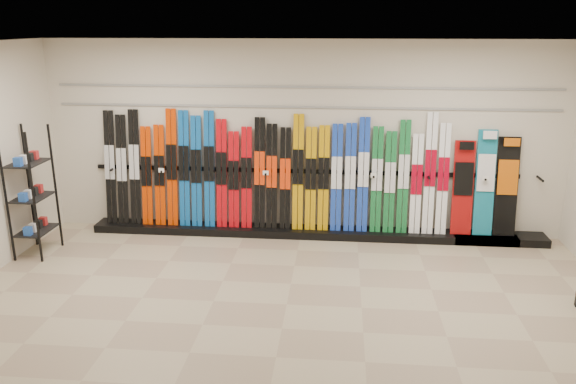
{
  "coord_description": "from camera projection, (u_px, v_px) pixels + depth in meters",
  "views": [
    {
      "loc": [
        0.58,
        -5.99,
        3.22
      ],
      "look_at": [
        -0.08,
        1.0,
        1.1
      ],
      "focal_mm": 35.0,
      "sensor_mm": 36.0,
      "label": 1
    }
  ],
  "objects": [
    {
      "name": "floor",
      "position": [
        287.0,
        304.0,
        6.69
      ],
      "size": [
        8.0,
        8.0,
        0.0
      ],
      "primitive_type": "plane",
      "color": "gray",
      "rests_on": "ground"
    },
    {
      "name": "ceiling",
      "position": [
        287.0,
        45.0,
        5.82
      ],
      "size": [
        8.0,
        8.0,
        0.0
      ],
      "primitive_type": "plane",
      "rotation": [
        3.14,
        0.0,
        0.0
      ],
      "color": "silver",
      "rests_on": "back_wall"
    },
    {
      "name": "slatwall_rail_0",
      "position": [
        302.0,
        107.0,
        8.48
      ],
      "size": [
        7.6,
        0.02,
        0.03
      ],
      "primitive_type": "cube",
      "color": "gray",
      "rests_on": "back_wall"
    },
    {
      "name": "ski_rack_base",
      "position": [
        315.0,
        232.0,
        8.83
      ],
      "size": [
        8.0,
        0.4,
        0.12
      ],
      "primitive_type": "cube",
      "color": "black",
      "rests_on": "floor"
    },
    {
      "name": "back_wall",
      "position": [
        302.0,
        139.0,
        8.64
      ],
      "size": [
        8.0,
        0.0,
        8.0
      ],
      "primitive_type": "plane",
      "rotation": [
        1.57,
        0.0,
        0.0
      ],
      "color": "beige",
      "rests_on": "floor"
    },
    {
      "name": "accessory_rack",
      "position": [
        31.0,
        192.0,
        7.93
      ],
      "size": [
        0.4,
        0.6,
        1.85
      ],
      "primitive_type": "cube",
      "color": "black",
      "rests_on": "floor"
    },
    {
      "name": "slatwall_rail_1",
      "position": [
        303.0,
        87.0,
        8.39
      ],
      "size": [
        7.6,
        0.02,
        0.03
      ],
      "primitive_type": "cube",
      "color": "gray",
      "rests_on": "back_wall"
    },
    {
      "name": "skis",
      "position": [
        271.0,
        175.0,
        8.68
      ],
      "size": [
        5.36,
        0.25,
        1.84
      ],
      "color": "black",
      "rests_on": "ski_rack_base"
    },
    {
      "name": "snowboards",
      "position": [
        486.0,
        186.0,
        8.44
      ],
      "size": [
        0.96,
        0.25,
        1.59
      ],
      "color": "#990C0C",
      "rests_on": "ski_rack_base"
    }
  ]
}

